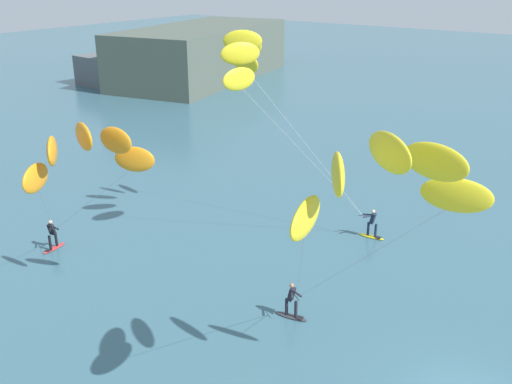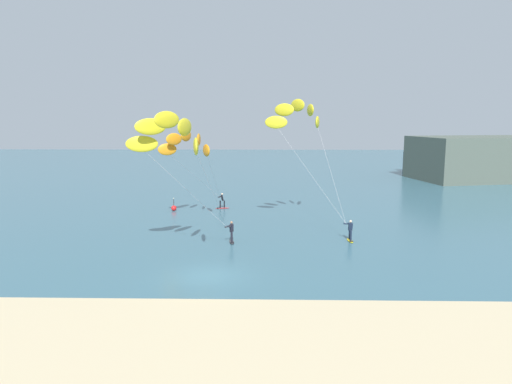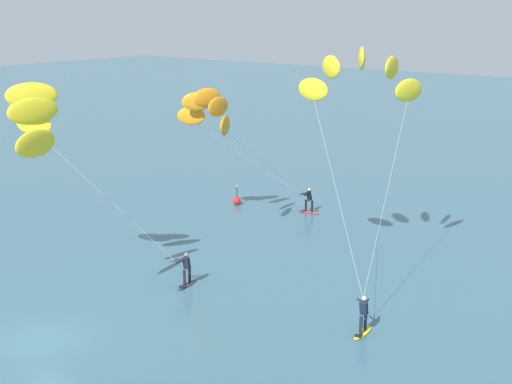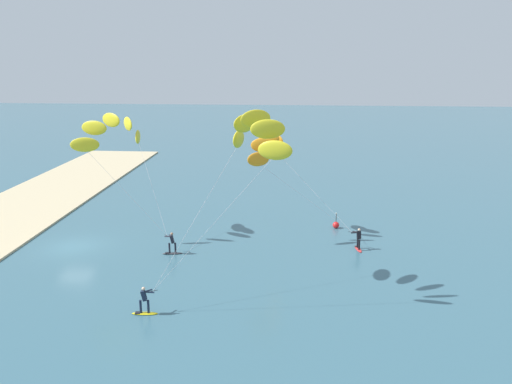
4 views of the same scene
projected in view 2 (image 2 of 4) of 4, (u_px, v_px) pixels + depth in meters
name	position (u px, v px, depth m)	size (l,w,h in m)	color
ground_plane	(208.00, 276.00, 28.43)	(240.00, 240.00, 0.00)	#386070
sand_strip	(181.00, 348.00, 19.34)	(80.00, 10.26, 0.16)	#C6B289
kitesurfer_nearshore	(170.00, 137.00, 29.94)	(7.08, 8.60, 10.01)	#333338
kitesurfer_mid_water	(299.00, 118.00, 40.99)	(7.02, 9.03, 11.27)	yellow
kitesurfer_far_out	(188.00, 146.00, 42.31)	(6.05, 8.84, 8.61)	red
marker_buoy	(174.00, 208.00, 48.72)	(0.56, 0.56, 1.38)	red
distant_headland	(492.00, 160.00, 75.83)	(29.72, 19.23, 6.80)	#565B60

